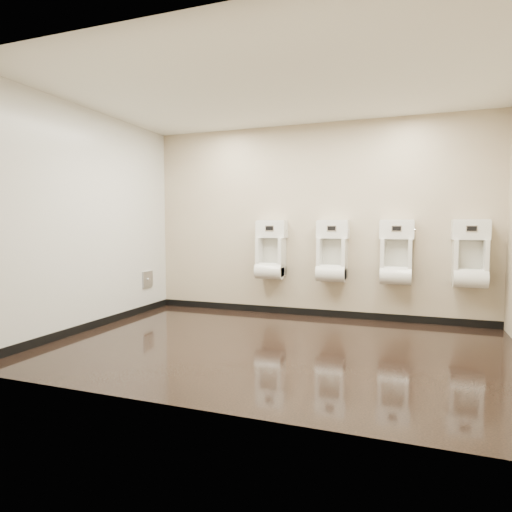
{
  "coord_description": "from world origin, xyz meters",
  "views": [
    {
      "loc": [
        1.34,
        -4.43,
        1.32
      ],
      "look_at": [
        -0.45,
        0.55,
        0.95
      ],
      "focal_mm": 30.0,
      "sensor_mm": 36.0,
      "label": 1
    }
  ],
  "objects_px": {
    "urinal_1": "(332,256)",
    "urinal_3": "(470,259)",
    "urinal_0": "(271,254)",
    "access_panel": "(147,279)",
    "urinal_2": "(396,257)"
  },
  "relations": [
    {
      "from": "urinal_0",
      "to": "urinal_3",
      "type": "bearing_deg",
      "value": 0.0
    },
    {
      "from": "access_panel",
      "to": "urinal_3",
      "type": "xyz_separation_m",
      "value": [
        4.55,
        0.4,
        0.41
      ]
    },
    {
      "from": "urinal_1",
      "to": "urinal_3",
      "type": "xyz_separation_m",
      "value": [
        1.76,
        0.0,
        0.0
      ]
    },
    {
      "from": "access_panel",
      "to": "urinal_0",
      "type": "distance_m",
      "value": 1.97
    },
    {
      "from": "access_panel",
      "to": "urinal_3",
      "type": "distance_m",
      "value": 4.58
    },
    {
      "from": "access_panel",
      "to": "urinal_2",
      "type": "bearing_deg",
      "value": 6.23
    },
    {
      "from": "urinal_0",
      "to": "urinal_3",
      "type": "relative_size",
      "value": 1.0
    },
    {
      "from": "access_panel",
      "to": "urinal_2",
      "type": "xyz_separation_m",
      "value": [
        3.65,
        0.4,
        0.41
      ]
    },
    {
      "from": "access_panel",
      "to": "urinal_3",
      "type": "relative_size",
      "value": 0.29
    },
    {
      "from": "access_panel",
      "to": "urinal_0",
      "type": "relative_size",
      "value": 0.29
    },
    {
      "from": "access_panel",
      "to": "urinal_3",
      "type": "height_order",
      "value": "urinal_3"
    },
    {
      "from": "access_panel",
      "to": "urinal_1",
      "type": "bearing_deg",
      "value": 8.13
    },
    {
      "from": "urinal_3",
      "to": "urinal_1",
      "type": "bearing_deg",
      "value": 180.0
    },
    {
      "from": "urinal_1",
      "to": "urinal_2",
      "type": "height_order",
      "value": "same"
    },
    {
      "from": "urinal_0",
      "to": "urinal_1",
      "type": "xyz_separation_m",
      "value": [
        0.91,
        0.0,
        0.0
      ]
    }
  ]
}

